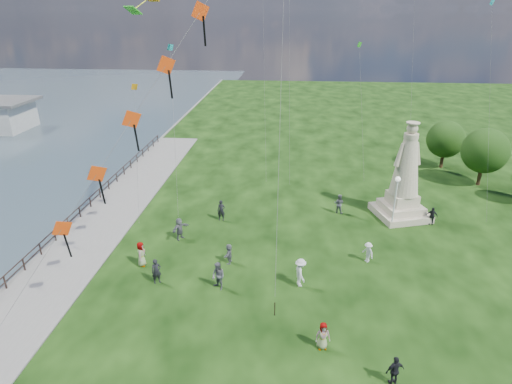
# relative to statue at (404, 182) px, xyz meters

# --- Properties ---
(waterfront) EXTENTS (200.00, 200.00, 1.51)m
(waterfront) POSITION_rel_statue_xyz_m (-25.73, -7.76, -3.11)
(waterfront) COLOR #304048
(waterfront) RESTS_ON ground
(statue) EXTENTS (4.96, 4.96, 8.07)m
(statue) POSITION_rel_statue_xyz_m (0.00, 0.00, 0.00)
(statue) COLOR tan
(statue) RESTS_ON ground
(lamppost) EXTENTS (0.41, 0.41, 4.42)m
(lamppost) POSITION_rel_statue_xyz_m (-1.18, -2.37, 0.14)
(lamppost) COLOR silver
(lamppost) RESTS_ON ground
(tree_row) EXTENTS (8.04, 12.55, 5.74)m
(tree_row) POSITION_rel_statue_xyz_m (8.91, 8.91, 0.20)
(tree_row) COLOR #382314
(tree_row) RESTS_ON ground
(person_0) EXTENTS (0.74, 0.68, 1.70)m
(person_0) POSITION_rel_statue_xyz_m (-17.62, -11.20, -2.20)
(person_0) COLOR black
(person_0) RESTS_ON ground
(person_1) EXTENTS (1.04, 0.99, 1.84)m
(person_1) POSITION_rel_statue_xyz_m (-13.60, -11.50, -2.13)
(person_1) COLOR #595960
(person_1) RESTS_ON ground
(person_2) EXTENTS (0.98, 1.36, 1.90)m
(person_2) POSITION_rel_statue_xyz_m (-8.53, -10.71, -2.10)
(person_2) COLOR silver
(person_2) RESTS_ON ground
(person_3) EXTENTS (1.03, 0.76, 1.58)m
(person_3) POSITION_rel_statue_xyz_m (-4.24, -18.10, -2.26)
(person_3) COLOR black
(person_3) RESTS_ON ground
(person_4) EXTENTS (0.84, 0.60, 1.57)m
(person_4) POSITION_rel_statue_xyz_m (-7.43, -16.09, -2.26)
(person_4) COLOR #595960
(person_4) RESTS_ON ground
(person_5) EXTENTS (1.46, 1.74, 1.75)m
(person_5) POSITION_rel_statue_xyz_m (-17.57, -5.50, -2.17)
(person_5) COLOR #595960
(person_5) RESTS_ON ground
(person_6) EXTENTS (0.65, 0.43, 1.77)m
(person_6) POSITION_rel_statue_xyz_m (-14.94, -2.13, -2.17)
(person_6) COLOR black
(person_6) RESTS_ON ground
(person_7) EXTENTS (0.96, 0.78, 1.72)m
(person_7) POSITION_rel_statue_xyz_m (-5.15, 0.11, -2.19)
(person_7) COLOR #595960
(person_7) RESTS_ON ground
(person_8) EXTENTS (0.95, 1.06, 1.48)m
(person_8) POSITION_rel_statue_xyz_m (-3.86, -7.52, -2.31)
(person_8) COLOR silver
(person_8) RESTS_ON ground
(person_9) EXTENTS (0.97, 0.70, 1.50)m
(person_9) POSITION_rel_statue_xyz_m (2.16, -1.38, -2.30)
(person_9) COLOR black
(person_9) RESTS_ON ground
(person_10) EXTENTS (0.57, 0.89, 1.77)m
(person_10) POSITION_rel_statue_xyz_m (-19.24, -9.33, -2.16)
(person_10) COLOR #595960
(person_10) RESTS_ON ground
(person_11) EXTENTS (0.71, 1.39, 1.45)m
(person_11) POSITION_rel_statue_xyz_m (-13.37, -8.49, -2.32)
(person_11) COLOR #595960
(person_11) RESTS_ON ground
(red_kite_train) EXTENTS (11.85, 9.35, 19.07)m
(red_kite_train) POSITION_rel_statue_xyz_m (-16.85, -12.14, 8.78)
(red_kite_train) COLOR black
(red_kite_train) RESTS_ON ground
(small_kites) EXTENTS (29.60, 16.29, 29.87)m
(small_kites) POSITION_rel_statue_xyz_m (-8.41, 6.68, 11.97)
(small_kites) COLOR teal
(small_kites) RESTS_ON ground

